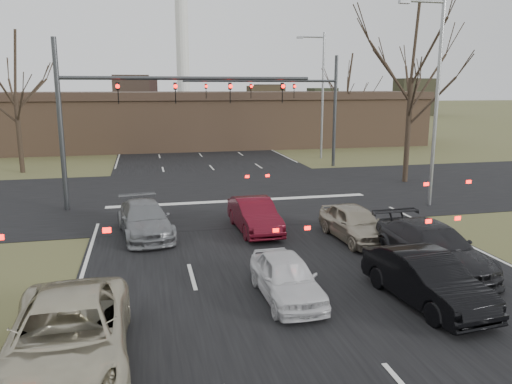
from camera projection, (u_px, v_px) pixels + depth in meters
ground at (334, 307)px, 13.39m from camera, size 360.00×360.00×0.00m
road_main at (177, 128)px, 70.63m from camera, size 14.00×300.00×0.02m
road_cross at (234, 193)px, 27.70m from camera, size 200.00×14.00×0.02m
building at (212, 119)px, 49.53m from camera, size 42.40×10.40×5.30m
mast_arm_near at (132, 102)px, 23.61m from camera, size 12.12×0.24×8.00m
mast_arm_far at (298, 98)px, 35.64m from camera, size 11.12×0.24×8.00m
streetlight_right_near at (434, 91)px, 23.69m from camera, size 2.34×0.25×10.00m
streetlight_right_far at (321, 89)px, 40.01m from camera, size 2.34×0.25×10.00m
tree_right_near at (414, 33)px, 29.20m from camera, size 6.90×6.90×11.50m
tree_left_far at (12, 63)px, 32.91m from camera, size 5.70×5.70×9.50m
tree_right_far at (348, 75)px, 48.59m from camera, size 5.40×5.40×9.00m
car_silver_suv at (68, 337)px, 10.28m from camera, size 2.61×5.44×1.50m
car_white_sedan at (287, 277)px, 13.84m from camera, size 1.54×3.69×1.25m
car_black_hatch at (426, 279)px, 13.50m from camera, size 1.94×4.43×1.41m
car_charcoal_sedan at (432, 248)px, 16.02m from camera, size 2.22×5.15×1.48m
car_grey_ahead at (145, 219)px, 19.74m from camera, size 2.44×4.77×1.33m
car_red_ahead at (254, 215)px, 20.30m from camera, size 1.59×4.15×1.35m
car_silver_ahead at (355, 223)px, 19.16m from camera, size 1.82×4.06×1.35m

